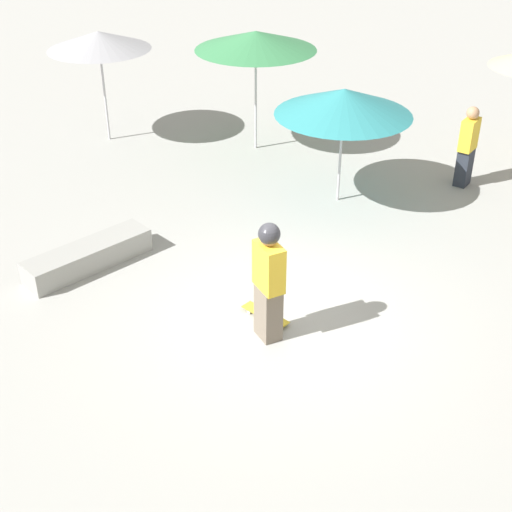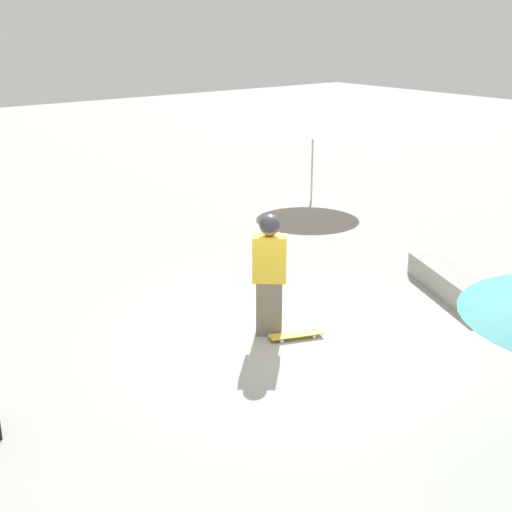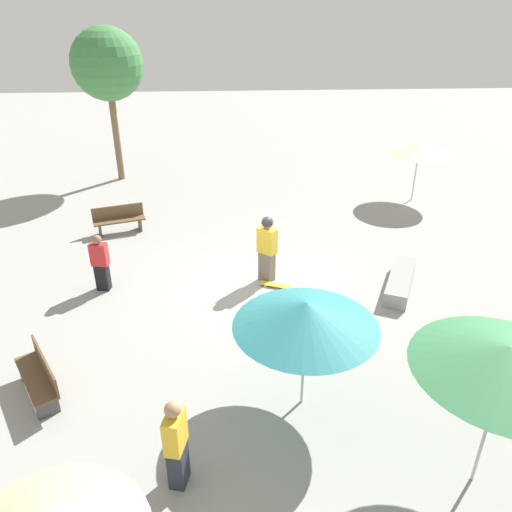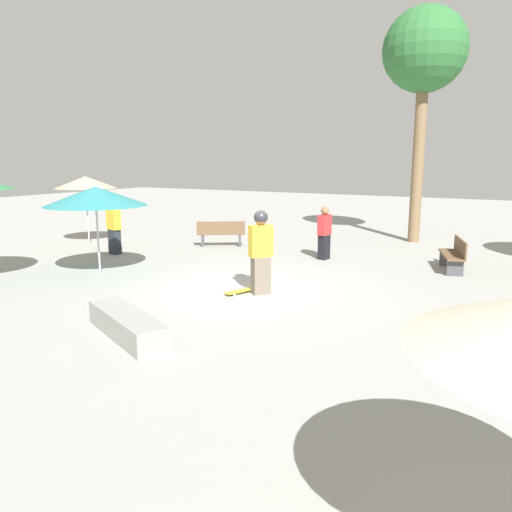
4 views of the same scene
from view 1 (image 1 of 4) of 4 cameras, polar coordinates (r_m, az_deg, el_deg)
The scene contains 8 objects.
ground_plane at distance 10.61m, azimuth 2.12°, elevation -4.98°, with size 60.00×60.00×0.00m, color #9E9E99.
skater_main at distance 9.70m, azimuth 1.03°, elevation -1.78°, with size 0.52×0.54×1.82m.
skateboard at distance 10.58m, azimuth 0.74°, elevation -4.71°, with size 0.47×0.82×0.07m.
concrete_ledge at distance 12.02m, azimuth -13.26°, elevation -0.01°, with size 2.20×1.41×0.40m.
shade_umbrella_grey at distance 16.46m, azimuth -12.48°, elevation 16.49°, with size 2.26×2.26×2.47m.
shade_umbrella_green at distance 15.56m, azimuth -0.02°, elevation 16.86°, with size 2.59×2.59×2.60m.
shade_umbrella_teal at distance 13.28m, azimuth 7.04°, elevation 12.14°, with size 2.54×2.54×2.22m.
bystander_watching at distance 14.83m, azimuth 16.55°, elevation 8.37°, with size 0.49×0.35×1.64m.
Camera 1 is at (-8.08, -2.83, 6.26)m, focal length 50.00 mm.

